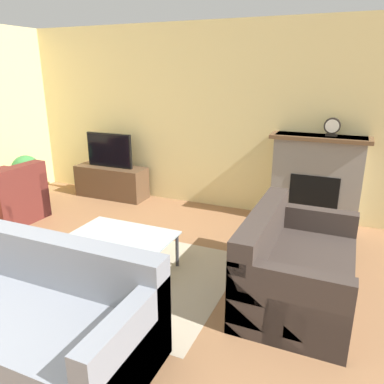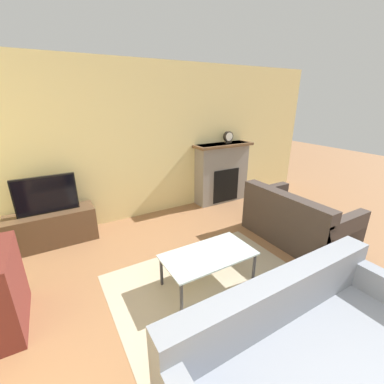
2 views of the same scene
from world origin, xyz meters
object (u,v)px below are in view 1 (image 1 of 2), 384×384
at_px(armchair_by_window, 7,200).
at_px(mantel_clock, 332,127).
at_px(couch_sectional, 20,315).
at_px(coffee_table, 124,237).
at_px(couch_loveseat, 294,269).
at_px(potted_plant, 27,173).
at_px(tv, 109,150).

xyz_separation_m(armchair_by_window, mantel_clock, (4.09, 1.57, 1.06)).
xyz_separation_m(couch_sectional, armchair_by_window, (-2.22, 1.84, 0.01)).
bearing_deg(couch_sectional, mantel_clock, 61.26).
xyz_separation_m(armchair_by_window, coffee_table, (2.26, -0.49, 0.07)).
height_order(couch_loveseat, potted_plant, couch_loveseat).
xyz_separation_m(armchair_by_window, potted_plant, (-0.39, 0.75, 0.17)).
bearing_deg(coffee_table, tv, 128.23).
xyz_separation_m(couch_sectional, couch_loveseat, (1.78, 1.52, 0.00)).
bearing_deg(mantel_clock, tv, -177.87).
height_order(potted_plant, mantel_clock, mantel_clock).
height_order(couch_sectional, armchair_by_window, same).
distance_m(couch_sectional, coffee_table, 1.36).
relative_size(tv, mantel_clock, 3.50).
height_order(couch_sectional, potted_plant, couch_sectional).
height_order(armchair_by_window, mantel_clock, mantel_clock).
xyz_separation_m(coffee_table, potted_plant, (-2.66, 1.24, 0.10)).
distance_m(tv, coffee_table, 2.50).
distance_m(armchair_by_window, potted_plant, 0.87).
distance_m(couch_sectional, armchair_by_window, 2.89).
xyz_separation_m(couch_loveseat, mantel_clock, (0.10, 1.90, 1.06)).
bearing_deg(couch_loveseat, mantel_clock, -2.87).
bearing_deg(couch_loveseat, couch_sectional, 130.46).
relative_size(tv, potted_plant, 1.10).
height_order(coffee_table, mantel_clock, mantel_clock).
distance_m(couch_loveseat, coffee_table, 1.74).
height_order(armchair_by_window, potted_plant, armchair_by_window).
distance_m(potted_plant, mantel_clock, 4.64).
distance_m(tv, couch_loveseat, 3.74).
bearing_deg(tv, mantel_clock, 2.13).
xyz_separation_m(couch_loveseat, coffee_table, (-1.74, -0.16, 0.07)).
bearing_deg(couch_sectional, coffee_table, 88.28).
relative_size(couch_loveseat, mantel_clock, 6.47).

